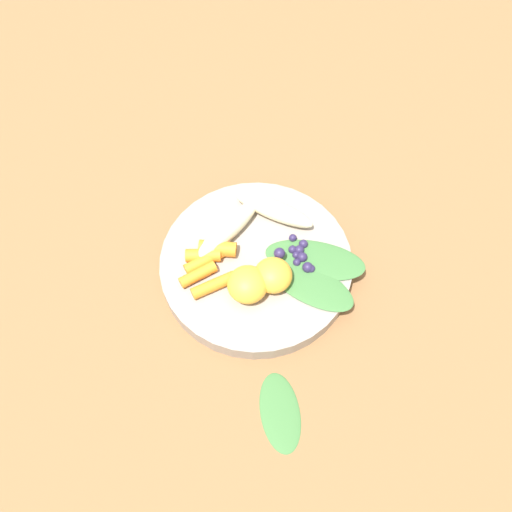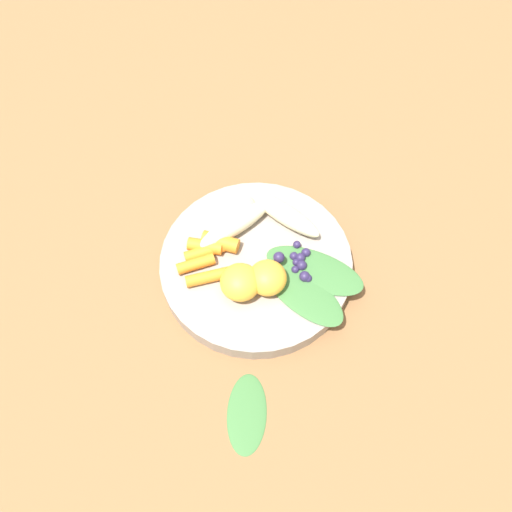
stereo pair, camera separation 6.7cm
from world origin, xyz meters
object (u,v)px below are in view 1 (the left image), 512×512
(banana_peeled_left, at_px, (229,228))
(banana_peeled_right, at_px, (274,210))
(bowl, at_px, (256,265))
(kale_leaf_stray, at_px, (280,412))
(orange_segment_near, at_px, (273,275))

(banana_peeled_left, height_order, banana_peeled_right, same)
(banana_peeled_left, xyz_separation_m, banana_peeled_right, (0.05, 0.04, 0.00))
(bowl, xyz_separation_m, kale_leaf_stray, (0.07, -0.18, -0.01))
(bowl, bearing_deg, orange_segment_near, -43.61)
(banana_peeled_right, height_order, kale_leaf_stray, banana_peeled_right)
(banana_peeled_left, distance_m, banana_peeled_right, 0.07)
(bowl, relative_size, orange_segment_near, 5.22)
(orange_segment_near, bearing_deg, banana_peeled_left, 141.43)
(banana_peeled_left, distance_m, orange_segment_near, 0.09)
(bowl, distance_m, banana_peeled_right, 0.08)
(bowl, height_order, banana_peeled_left, banana_peeled_left)
(kale_leaf_stray, bearing_deg, banana_peeled_left, -173.26)
(orange_segment_near, xyz_separation_m, kale_leaf_stray, (0.04, -0.15, -0.04))
(bowl, relative_size, kale_leaf_stray, 2.65)
(banana_peeled_right, xyz_separation_m, kale_leaf_stray, (0.06, -0.25, -0.04))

